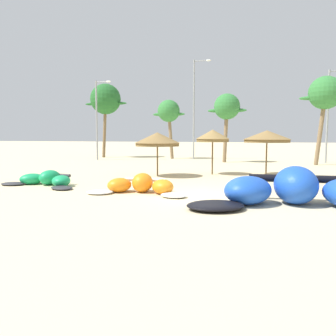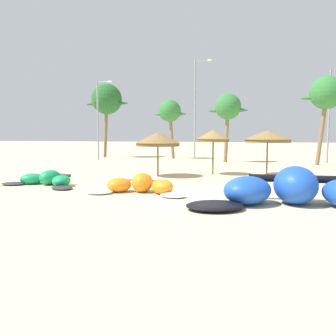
# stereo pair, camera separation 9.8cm
# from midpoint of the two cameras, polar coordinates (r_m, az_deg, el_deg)

# --- Properties ---
(ground_plane) EXTENTS (260.00, 260.00, 0.00)m
(ground_plane) POSITION_cam_midpoint_polar(r_m,az_deg,el_deg) (14.61, 4.95, -4.82)
(ground_plane) COLOR beige
(kite_left) EXTENTS (4.78, 2.60, 0.79)m
(kite_left) POSITION_cam_midpoint_polar(r_m,az_deg,el_deg) (18.91, -19.95, -1.86)
(kite_left) COLOR #333338
(kite_left) RESTS_ON ground
(kite_left_of_center) EXTENTS (4.82, 2.27, 0.89)m
(kite_left_of_center) POSITION_cam_midpoint_polar(r_m,az_deg,el_deg) (15.47, -4.79, -2.96)
(kite_left_of_center) COLOR white
(kite_left_of_center) RESTS_ON ground
(kite_center) EXTENTS (8.34, 4.14, 1.45)m
(kite_center) POSITION_cam_midpoint_polar(r_m,az_deg,el_deg) (13.38, 20.80, -3.68)
(kite_center) COLOR black
(kite_center) RESTS_ON ground
(beach_umbrella_near_van) EXTENTS (2.92, 2.92, 2.83)m
(beach_umbrella_near_van) POSITION_cam_midpoint_polar(r_m,az_deg,el_deg) (21.63, -1.93, 4.87)
(beach_umbrella_near_van) COLOR brown
(beach_umbrella_near_van) RESTS_ON ground
(beach_umbrella_middle) EXTENTS (2.27, 2.27, 3.02)m
(beach_umbrella_middle) POSITION_cam_midpoint_polar(r_m,az_deg,el_deg) (22.96, 7.41, 5.41)
(beach_umbrella_middle) COLOR brown
(beach_umbrella_middle) RESTS_ON ground
(beach_umbrella_near_palms) EXTENTS (3.10, 3.10, 2.96)m
(beach_umbrella_near_palms) POSITION_cam_midpoint_polar(r_m,az_deg,el_deg) (23.22, 16.22, 5.14)
(beach_umbrella_near_palms) COLOR brown
(beach_umbrella_near_palms) RESTS_ON ground
(palm_leftmost) EXTENTS (5.45, 3.63, 8.82)m
(palm_leftmost) POSITION_cam_midpoint_polar(r_m,az_deg,el_deg) (41.96, -10.55, 11.25)
(palm_leftmost) COLOR brown
(palm_leftmost) RESTS_ON ground
(palm_left) EXTENTS (3.78, 2.52, 6.70)m
(palm_left) POSITION_cam_midpoint_polar(r_m,az_deg,el_deg) (38.96, 0.06, 9.42)
(palm_left) COLOR #7F6647
(palm_left) RESTS_ON ground
(palm_left_of_gap) EXTENTS (3.79, 2.53, 6.72)m
(palm_left_of_gap) POSITION_cam_midpoint_polar(r_m,az_deg,el_deg) (33.99, 9.82, 9.95)
(palm_left_of_gap) COLOR #7F6647
(palm_left_of_gap) RESTS_ON ground
(palm_center_left) EXTENTS (4.36, 2.90, 7.83)m
(palm_center_left) POSITION_cam_midpoint_polar(r_m,az_deg,el_deg) (33.31, 24.92, 11.24)
(palm_center_left) COLOR #7F6647
(palm_center_left) RESTS_ON ground
(lamppost_west) EXTENTS (1.84, 0.24, 8.47)m
(lamppost_west) POSITION_cam_midpoint_polar(r_m,az_deg,el_deg) (37.59, -11.80, 8.63)
(lamppost_west) COLOR gray
(lamppost_west) RESTS_ON ground
(lamppost_west_center) EXTENTS (1.96, 0.24, 10.93)m
(lamppost_west_center) POSITION_cam_midpoint_polar(r_m,az_deg,el_deg) (38.26, 4.50, 10.56)
(lamppost_west_center) COLOR gray
(lamppost_west_center) RESTS_ON ground
(lamppost_east_center) EXTENTS (1.96, 0.24, 8.84)m
(lamppost_east_center) POSITION_cam_midpoint_polar(r_m,az_deg,el_deg) (36.11, 25.52, 8.68)
(lamppost_east_center) COLOR gray
(lamppost_east_center) RESTS_ON ground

